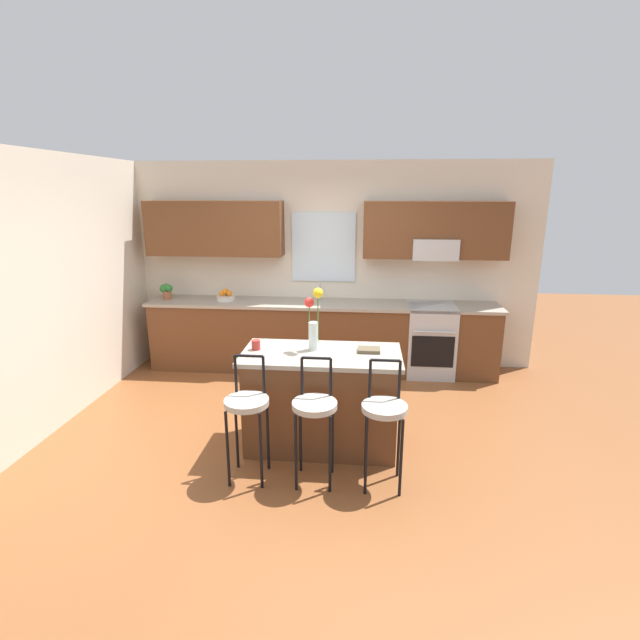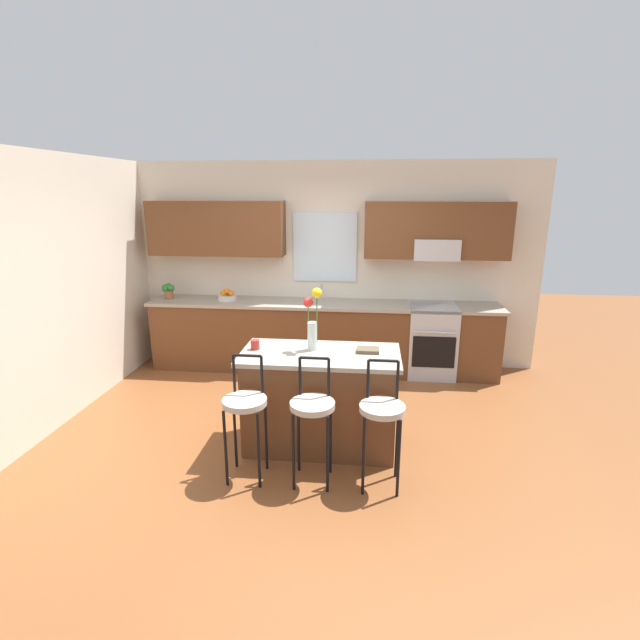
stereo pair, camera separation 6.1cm
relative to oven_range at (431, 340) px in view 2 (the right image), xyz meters
name	(u,v)px [view 2 (the right image)]	position (x,y,z in m)	size (l,w,h in m)	color
ground_plane	(305,430)	(-1.41, -1.68, -0.46)	(14.00, 14.00, 0.00)	brown
wall_left	(66,287)	(-3.97, -1.38, 0.89)	(0.12, 4.60, 2.70)	beige
back_wall_assembly	(327,254)	(-1.38, 0.31, 1.05)	(5.60, 0.50, 2.70)	beige
counter_run	(323,336)	(-1.41, 0.02, 0.01)	(4.56, 0.64, 0.92)	brown
sink_faucet	(321,290)	(-1.44, 0.17, 0.60)	(0.02, 0.13, 0.23)	#B7BABC
oven_range	(431,340)	(0.00, 0.00, 0.00)	(0.60, 0.64, 0.92)	#B7BABC
kitchen_island	(320,399)	(-1.23, -1.94, 0.00)	(1.43, 0.72, 0.92)	brown
bar_stool_near	(245,407)	(-1.78, -2.51, 0.18)	(0.36, 0.36, 1.04)	black
bar_stool_middle	(312,410)	(-1.23, -2.51, 0.18)	(0.36, 0.36, 1.04)	black
bar_stool_far	(382,414)	(-0.68, -2.51, 0.18)	(0.36, 0.36, 1.04)	black
flower_vase	(313,320)	(-1.31, -1.86, 0.74)	(0.17, 0.11, 0.58)	silver
mug_ceramic	(255,345)	(-1.84, -1.91, 0.51)	(0.08, 0.08, 0.09)	#A52D28
cookbook	(368,350)	(-0.81, -1.87, 0.48)	(0.20, 0.15, 0.03)	brown
fruit_bowl_oranges	(227,296)	(-2.69, 0.03, 0.51)	(0.24, 0.24, 0.16)	silver
potted_plant_small	(168,290)	(-3.50, 0.03, 0.58)	(0.18, 0.12, 0.21)	#9E5B3D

